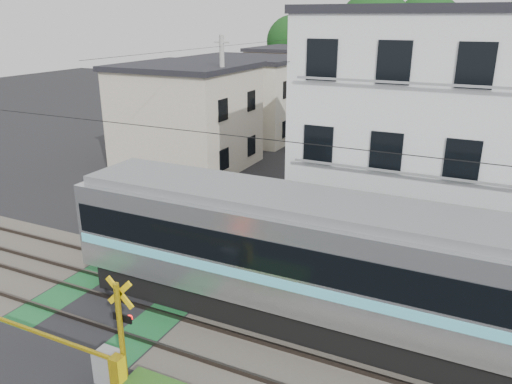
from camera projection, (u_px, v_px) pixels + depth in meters
The scene contains 12 objects.
ground at pixel (126, 294), 16.95m from camera, with size 120.00×120.00×0.00m, color black.
track_bed at pixel (126, 293), 16.94m from camera, with size 120.00×120.00×0.14m.
commuter_train at pixel (382, 274), 13.89m from camera, with size 19.44×3.06×4.04m.
crossing_signal_near at pixel (110, 361), 12.55m from camera, with size 4.74×0.65×3.09m.
crossing_signal_far at pixel (133, 224), 20.88m from camera, with size 4.74×0.65×3.09m.
apartment_block at pixel (439, 129), 20.00m from camera, with size 10.20×8.36×9.30m.
houses_row at pixel (349, 96), 37.81m from camera, with size 22.07×31.35×6.80m.
tree_hill at pixel (407, 50), 55.98m from camera, with size 40.00×13.92×11.68m.
catenary at pixel (293, 223), 13.30m from camera, with size 60.00×5.04×7.00m.
utility_poles at pixel (320, 88), 35.59m from camera, with size 7.90×42.00×8.00m.
pedestrian at pixel (357, 129), 38.22m from camera, with size 0.58×0.38×1.59m, color #22232A.
weed_patches at pixel (167, 302), 16.09m from camera, with size 10.25×8.80×0.40m.
Camera 1 is at (10.43, -11.45, 8.89)m, focal length 35.00 mm.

